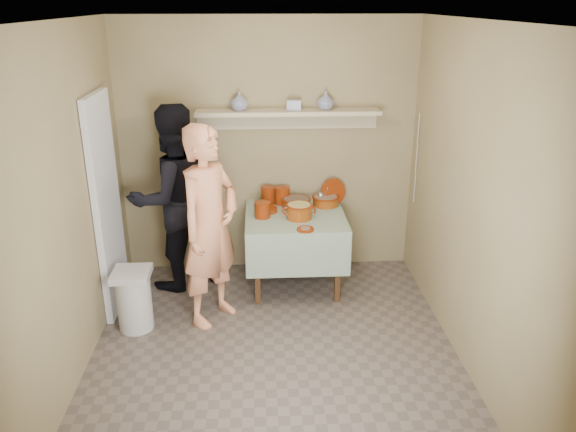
{
  "coord_description": "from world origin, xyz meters",
  "views": [
    {
      "loc": [
        -0.11,
        -3.84,
        2.73
      ],
      "look_at": [
        0.15,
        0.75,
        0.95
      ],
      "focal_mm": 35.0,
      "sensor_mm": 36.0,
      "label": 1
    }
  ],
  "objects": [
    {
      "name": "vase_left",
      "position": [
        -0.27,
        1.63,
        1.81
      ],
      "size": [
        0.22,
        0.22,
        0.18
      ],
      "primitive_type": "imported",
      "rotation": [
        0.0,
        0.0,
        0.28
      ],
      "color": "navy",
      "rests_on": "wall_shelf"
    },
    {
      "name": "ceramic_box",
      "position": [
        0.26,
        1.62,
        1.77
      ],
      "size": [
        0.15,
        0.11,
        0.1
      ],
      "primitive_type": "cube",
      "rotation": [
        0.0,
        0.0,
        -0.11
      ],
      "color": "navy",
      "rests_on": "wall_shelf"
    },
    {
      "name": "propped_lid",
      "position": [
        0.66,
        1.59,
        0.88
      ],
      "size": [
        0.29,
        0.19,
        0.27
      ],
      "primitive_type": "cylinder",
      "rotation": [
        1.31,
        0.0,
        0.39
      ],
      "color": "#6A1F07",
      "rests_on": "serving_table"
    },
    {
      "name": "electrical_cord",
      "position": [
        1.47,
        1.48,
        1.25
      ],
      "size": [
        0.01,
        0.05,
        0.9
      ],
      "color": "silver",
      "rests_on": "wall_shelf"
    },
    {
      "name": "trash_bin",
      "position": [
        -1.21,
        0.53,
        0.28
      ],
      "size": [
        0.32,
        0.32,
        0.56
      ],
      "color": "silver",
      "rests_on": "ground"
    },
    {
      "name": "cazuela_meat_a",
      "position": [
        0.27,
        1.47,
        0.82
      ],
      "size": [
        0.3,
        0.3,
        0.1
      ],
      "color": "#6F2601",
      "rests_on": "serving_table"
    },
    {
      "name": "room_shell",
      "position": [
        0.0,
        0.0,
        1.61
      ],
      "size": [
        3.04,
        3.54,
        2.62
      ],
      "color": "#93845A",
      "rests_on": "ground"
    },
    {
      "name": "person_helper",
      "position": [
        -0.93,
        1.36,
        0.92
      ],
      "size": [
        1.13,
        1.06,
        1.84
      ],
      "primitive_type": "imported",
      "rotation": [
        0.0,
        0.0,
        -2.59
      ],
      "color": "black",
      "rests_on": "ground"
    },
    {
      "name": "ladle",
      "position": [
        0.53,
        1.53,
        0.87
      ],
      "size": [
        0.08,
        0.26,
        0.19
      ],
      "color": "silver",
      "rests_on": "cazuela_meat_b"
    },
    {
      "name": "front_plate",
      "position": [
        0.32,
        0.87,
        0.77
      ],
      "size": [
        0.16,
        0.16,
        0.03
      ],
      "color": "#6A1F07",
      "rests_on": "serving_table"
    },
    {
      "name": "bowl_stack",
      "position": [
        -0.07,
        1.22,
        0.84
      ],
      "size": [
        0.16,
        0.16,
        0.16
      ],
      "primitive_type": "cylinder",
      "color": "#6A1F07",
      "rests_on": "serving_table"
    },
    {
      "name": "vase_right",
      "position": [
        0.57,
        1.63,
        1.81
      ],
      "size": [
        0.19,
        0.19,
        0.18
      ],
      "primitive_type": "imported",
      "rotation": [
        0.0,
        0.0,
        -0.14
      ],
      "color": "navy",
      "rests_on": "wall_shelf"
    },
    {
      "name": "ground",
      "position": [
        0.0,
        0.0,
        0.0
      ],
      "size": [
        3.5,
        3.5,
        0.0
      ],
      "primitive_type": "plane",
      "color": "#60534C",
      "rests_on": "ground"
    },
    {
      "name": "wall_shelf",
      "position": [
        0.2,
        1.65,
        1.67
      ],
      "size": [
        1.8,
        0.25,
        0.21
      ],
      "color": "#C1B28F",
      "rests_on": "room_shell"
    },
    {
      "name": "empty_bowl",
      "position": [
        -0.0,
        1.36,
        0.79
      ],
      "size": [
        0.16,
        0.16,
        0.05
      ],
      "primitive_type": "cylinder",
      "color": "#6A1F07",
      "rests_on": "serving_table"
    },
    {
      "name": "cazuela_meat_b",
      "position": [
        0.58,
        1.52,
        0.82
      ],
      "size": [
        0.28,
        0.28,
        0.1
      ],
      "color": "#6F2601",
      "rests_on": "serving_table"
    },
    {
      "name": "serving_table",
      "position": [
        0.25,
        1.28,
        0.64
      ],
      "size": [
        0.97,
        0.97,
        0.76
      ],
      "color": "#4C2D16",
      "rests_on": "ground"
    },
    {
      "name": "plate_stack_b",
      "position": [
        0.14,
        1.59,
        0.85
      ],
      "size": [
        0.15,
        0.15,
        0.18
      ],
      "primitive_type": "cylinder",
      "color": "#6A1F07",
      "rests_on": "serving_table"
    },
    {
      "name": "person_cook",
      "position": [
        -0.53,
        0.67,
        0.9
      ],
      "size": [
        0.73,
        0.78,
        1.79
      ],
      "primitive_type": "imported",
      "rotation": [
        0.0,
        0.0,
        0.93
      ],
      "color": "#EB9265",
      "rests_on": "ground"
    },
    {
      "name": "cazuela_rice",
      "position": [
        0.28,
        1.17,
        0.85
      ],
      "size": [
        0.33,
        0.25,
        0.14
      ],
      "color": "#6F2601",
      "rests_on": "serving_table"
    },
    {
      "name": "tile_panel",
      "position": [
        -1.46,
        0.95,
        1.0
      ],
      "size": [
        0.06,
        0.7,
        2.0
      ],
      "primitive_type": "cube",
      "color": "silver",
      "rests_on": "ground"
    },
    {
      "name": "plate_stack_a",
      "position": [
        -0.01,
        1.59,
        0.85
      ],
      "size": [
        0.14,
        0.14,
        0.19
      ],
      "primitive_type": "cylinder",
      "color": "#6A1F07",
      "rests_on": "serving_table"
    }
  ]
}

